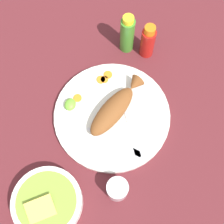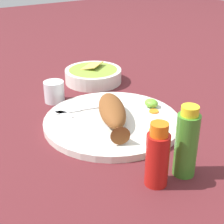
# 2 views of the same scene
# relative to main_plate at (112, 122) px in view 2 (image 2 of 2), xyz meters

# --- Properties ---
(ground_plane) EXTENTS (4.00, 4.00, 0.00)m
(ground_plane) POSITION_rel_main_plate_xyz_m (0.00, 0.00, -0.01)
(ground_plane) COLOR #561E23
(main_plate) EXTENTS (0.37, 0.37, 0.02)m
(main_plate) POSITION_rel_main_plate_xyz_m (0.00, 0.00, 0.00)
(main_plate) COLOR silver
(main_plate) RESTS_ON ground_plane
(fried_fish) EXTENTS (0.24, 0.15, 0.05)m
(fried_fish) POSITION_rel_main_plate_xyz_m (-0.01, 0.01, 0.04)
(fried_fish) COLOR brown
(fried_fish) RESTS_ON main_plate
(fork_near) EXTENTS (0.17, 0.09, 0.00)m
(fork_near) POSITION_rel_main_plate_xyz_m (0.06, 0.08, 0.01)
(fork_near) COLOR silver
(fork_near) RESTS_ON main_plate
(fork_far) EXTENTS (0.06, 0.18, 0.00)m
(fork_far) POSITION_rel_main_plate_xyz_m (0.09, 0.04, 0.01)
(fork_far) COLOR silver
(fork_far) RESTS_ON main_plate
(carrot_slice_near) EXTENTS (0.03, 0.03, 0.00)m
(carrot_slice_near) POSITION_rel_main_plate_xyz_m (-0.11, -0.05, 0.01)
(carrot_slice_near) COLOR orange
(carrot_slice_near) RESTS_ON main_plate
(carrot_slice_mid) EXTENTS (0.03, 0.03, 0.00)m
(carrot_slice_mid) POSITION_rel_main_plate_xyz_m (-0.13, -0.04, 0.01)
(carrot_slice_mid) COLOR orange
(carrot_slice_mid) RESTS_ON main_plate
(carrot_slice_far) EXTENTS (0.03, 0.03, 0.00)m
(carrot_slice_far) POSITION_rel_main_plate_xyz_m (-0.11, -0.06, 0.01)
(carrot_slice_far) COLOR orange
(carrot_slice_far) RESTS_ON main_plate
(carrot_slice_extra) EXTENTS (0.03, 0.03, 0.00)m
(carrot_slice_extra) POSITION_rel_main_plate_xyz_m (-0.03, -0.12, 0.01)
(carrot_slice_extra) COLOR orange
(carrot_slice_extra) RESTS_ON main_plate
(lime_wedge_main) EXTENTS (0.04, 0.04, 0.02)m
(lime_wedge_main) POSITION_rel_main_plate_xyz_m (-0.00, -0.14, 0.02)
(lime_wedge_main) COLOR #6BB233
(lime_wedge_main) RESTS_ON main_plate
(hot_sauce_bottle_red) EXTENTS (0.05, 0.05, 0.14)m
(hot_sauce_bottle_red) POSITION_rel_main_plate_xyz_m (-0.26, 0.06, 0.06)
(hot_sauce_bottle_red) COLOR #B21914
(hot_sauce_bottle_red) RESTS_ON ground_plane
(hot_sauce_bottle_green) EXTENTS (0.05, 0.05, 0.16)m
(hot_sauce_bottle_green) POSITION_rel_main_plate_xyz_m (-0.27, -0.01, 0.07)
(hot_sauce_bottle_green) COLOR #3D8428
(hot_sauce_bottle_green) RESTS_ON ground_plane
(salt_cup) EXTENTS (0.06, 0.06, 0.06)m
(salt_cup) POSITION_rel_main_plate_xyz_m (0.22, 0.07, 0.02)
(salt_cup) COLOR silver
(salt_cup) RESTS_ON ground_plane
(guacamole_bowl) EXTENTS (0.20, 0.20, 0.06)m
(guacamole_bowl) POSITION_rel_main_plate_xyz_m (0.30, -0.12, 0.02)
(guacamole_bowl) COLOR white
(guacamole_bowl) RESTS_ON ground_plane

